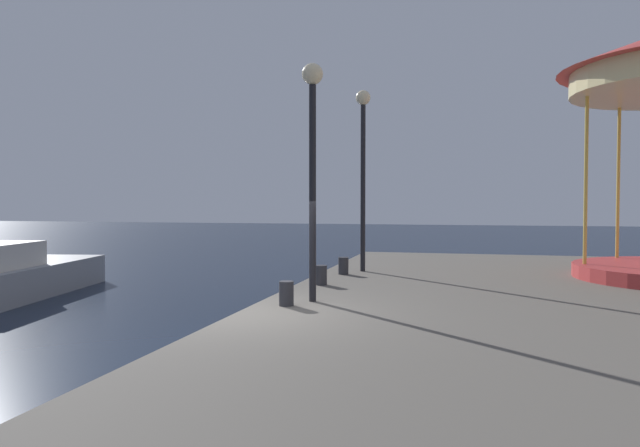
% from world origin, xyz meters
% --- Properties ---
extents(ground_plane, '(120.00, 120.00, 0.00)m').
position_xyz_m(ground_plane, '(0.00, 0.00, 0.00)').
color(ground_plane, black).
extents(motorboat_grey, '(3.08, 5.82, 1.47)m').
position_xyz_m(motorboat_grey, '(-8.24, 4.70, 0.56)').
color(motorboat_grey, gray).
rests_on(motorboat_grey, ground).
extents(lamp_post_mid_promenade, '(0.36, 0.36, 4.01)m').
position_xyz_m(lamp_post_mid_promenade, '(0.87, 1.14, 3.57)').
color(lamp_post_mid_promenade, black).
rests_on(lamp_post_mid_promenade, quay_dock).
extents(lamp_post_far_end, '(0.36, 0.36, 4.41)m').
position_xyz_m(lamp_post_far_end, '(0.93, 5.72, 3.81)').
color(lamp_post_far_end, black).
rests_on(lamp_post_far_end, quay_dock).
extents(bollard_center, '(0.24, 0.24, 0.40)m').
position_xyz_m(bollard_center, '(0.56, 0.63, 1.00)').
color(bollard_center, '#2D2D33').
rests_on(bollard_center, quay_dock).
extents(bollard_north, '(0.24, 0.24, 0.40)m').
position_xyz_m(bollard_north, '(0.60, 4.99, 1.00)').
color(bollard_north, '#2D2D33').
rests_on(bollard_north, quay_dock).
extents(bollard_south, '(0.24, 0.24, 0.40)m').
position_xyz_m(bollard_south, '(0.52, 3.13, 1.00)').
color(bollard_south, '#2D2D33').
rests_on(bollard_south, quay_dock).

